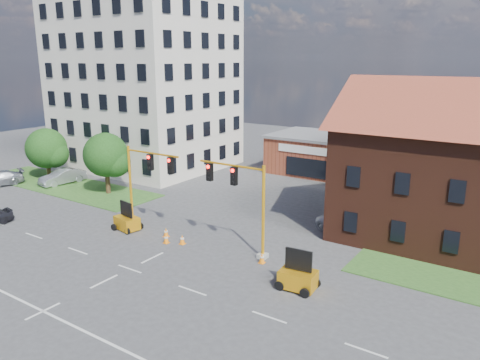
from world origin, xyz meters
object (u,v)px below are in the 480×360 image
(signal_mast_west, at_px, (145,178))
(signal_mast_east, at_px, (242,196))
(pickup_white, at_px, (348,225))
(trailer_east, at_px, (298,277))
(trailer_west, at_px, (127,222))

(signal_mast_west, bearing_deg, signal_mast_east, 0.00)
(signal_mast_west, height_order, pickup_white, signal_mast_west)
(pickup_white, bearing_deg, signal_mast_west, 133.54)
(signal_mast_west, relative_size, pickup_white, 1.29)
(trailer_east, distance_m, pickup_white, 9.80)
(trailer_west, relative_size, pickup_white, 0.44)
(trailer_east, bearing_deg, signal_mast_west, 164.40)
(signal_mast_west, distance_m, trailer_east, 14.76)
(trailer_west, height_order, trailer_east, trailer_east)
(signal_mast_east, xyz_separation_m, trailer_east, (5.47, -2.52, -3.21))
(signal_mast_east, relative_size, trailer_east, 2.71)
(signal_mast_west, xyz_separation_m, trailer_west, (-0.85, -1.30, -3.25))
(signal_mast_east, relative_size, trailer_west, 2.91)
(signal_mast_east, distance_m, trailer_east, 6.83)
(trailer_east, bearing_deg, pickup_white, 89.35)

